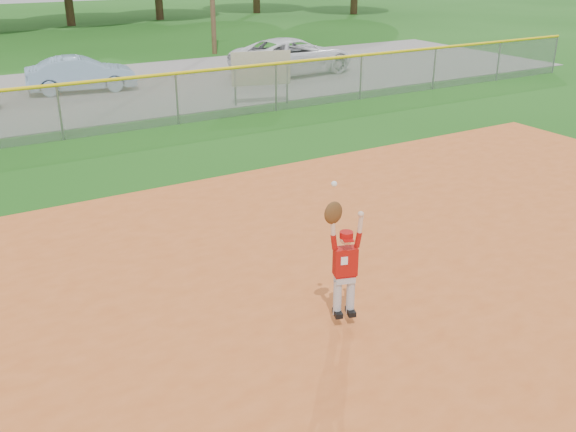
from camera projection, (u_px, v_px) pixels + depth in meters
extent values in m
plane|color=#184F12|center=(219.00, 300.00, 9.53)|extent=(120.00, 120.00, 0.00)
cube|color=#C45823|center=(333.00, 416.00, 7.14)|extent=(24.00, 16.00, 0.04)
cube|color=slate|center=(24.00, 99.00, 22.22)|extent=(44.00, 10.00, 0.03)
imported|color=#7D9DBB|center=(81.00, 74.00, 23.01)|extent=(3.94, 1.87, 1.25)
imported|color=white|center=(293.00, 56.00, 26.17)|extent=(5.46, 2.95, 1.45)
cylinder|color=gray|center=(235.00, 86.00, 20.93)|extent=(0.07, 0.07, 1.32)
cylinder|color=gray|center=(287.00, 84.00, 21.34)|extent=(0.07, 0.07, 1.32)
cube|color=beige|center=(261.00, 68.00, 20.93)|extent=(1.91, 0.60, 1.10)
cube|color=gray|center=(60.00, 113.00, 17.18)|extent=(40.00, 0.03, 1.50)
cylinder|color=yellow|center=(56.00, 85.00, 16.89)|extent=(40.00, 0.10, 0.10)
cylinder|color=gray|center=(60.00, 113.00, 17.18)|extent=(0.06, 0.06, 1.50)
cylinder|color=gray|center=(177.00, 99.00, 18.74)|extent=(0.06, 0.06, 1.50)
cylinder|color=gray|center=(276.00, 88.00, 20.31)|extent=(0.06, 0.06, 1.50)
cylinder|color=gray|center=(361.00, 78.00, 21.88)|extent=(0.06, 0.06, 1.50)
cylinder|color=gray|center=(434.00, 69.00, 23.44)|extent=(0.06, 0.06, 1.50)
cylinder|color=gray|center=(498.00, 61.00, 25.01)|extent=(0.06, 0.06, 1.50)
cylinder|color=gray|center=(555.00, 55.00, 26.58)|extent=(0.06, 0.06, 1.50)
cylinder|color=silver|center=(337.00, 298.00, 8.73)|extent=(0.14, 0.14, 0.52)
cylinder|color=silver|center=(350.00, 296.00, 8.77)|extent=(0.14, 0.14, 0.52)
cube|color=black|center=(338.00, 313.00, 8.79)|extent=(0.16, 0.23, 0.07)
cube|color=black|center=(351.00, 312.00, 8.82)|extent=(0.16, 0.23, 0.07)
cube|color=silver|center=(345.00, 278.00, 8.64)|extent=(0.30, 0.22, 0.10)
cube|color=maroon|center=(345.00, 274.00, 8.61)|extent=(0.31, 0.24, 0.04)
cube|color=#9E100B|center=(345.00, 261.00, 8.54)|extent=(0.35, 0.26, 0.39)
cube|color=white|center=(344.00, 261.00, 8.43)|extent=(0.09, 0.04, 0.11)
sphere|color=beige|center=(346.00, 238.00, 8.41)|extent=(0.22, 0.22, 0.18)
cylinder|color=#AB0C0A|center=(346.00, 235.00, 8.39)|extent=(0.23, 0.23, 0.08)
cube|color=#AB0C0A|center=(348.00, 240.00, 8.32)|extent=(0.16, 0.14, 0.02)
cylinder|color=#9E100B|center=(334.00, 242.00, 8.39)|extent=(0.12, 0.10, 0.21)
cylinder|color=beige|center=(333.00, 227.00, 8.30)|extent=(0.09, 0.08, 0.23)
ellipsoid|color=#4C2D14|center=(333.00, 213.00, 8.22)|extent=(0.29, 0.20, 0.31)
sphere|color=white|center=(334.00, 184.00, 8.07)|extent=(0.10, 0.10, 0.08)
cylinder|color=#9E100B|center=(358.00, 240.00, 8.45)|extent=(0.12, 0.10, 0.21)
cylinder|color=beige|center=(360.00, 224.00, 8.37)|extent=(0.09, 0.08, 0.23)
sphere|color=beige|center=(361.00, 214.00, 8.32)|extent=(0.10, 0.10, 0.08)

